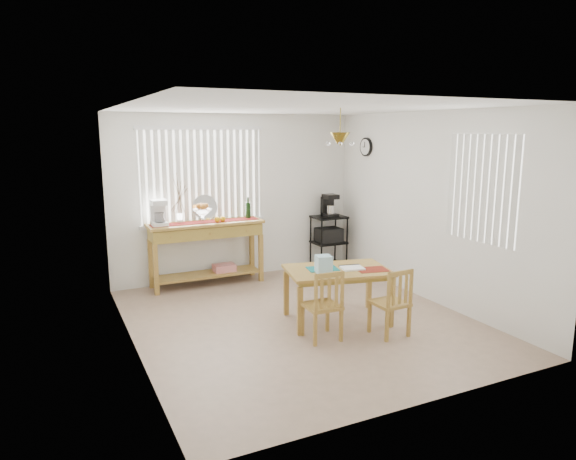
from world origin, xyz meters
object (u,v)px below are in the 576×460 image
cart_items (329,206)px  chair_right (392,303)px  dining_table (337,275)px  wire_cart (329,237)px  chair_left (323,306)px  sideboard (207,238)px

cart_items → chair_right: (-0.83, -2.89, -0.69)m
cart_items → dining_table: size_ratio=0.27×
cart_items → wire_cart: bearing=-90.0°
cart_items → chair_right: size_ratio=0.47×
cart_items → dining_table: cart_items is taller
wire_cart → chair_right: bearing=-106.1°
chair_left → chair_right: bearing=-16.9°
wire_cart → chair_left: 3.10m
dining_table → wire_cart: bearing=62.4°
cart_items → dining_table: bearing=-117.5°
chair_left → dining_table: bearing=45.1°
sideboard → wire_cart: bearing=0.3°
sideboard → dining_table: (1.00, -2.18, -0.15)m
chair_left → chair_right: 0.80m
wire_cart → dining_table: 2.48m
sideboard → dining_table: size_ratio=1.26×
chair_left → chair_right: chair_left is taller
sideboard → wire_cart: size_ratio=1.90×
wire_cart → chair_left: wire_cart is taller
sideboard → dining_table: bearing=-65.4°
cart_items → chair_left: (-1.60, -2.66, -0.68)m
sideboard → chair_left: (0.54, -2.64, -0.33)m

